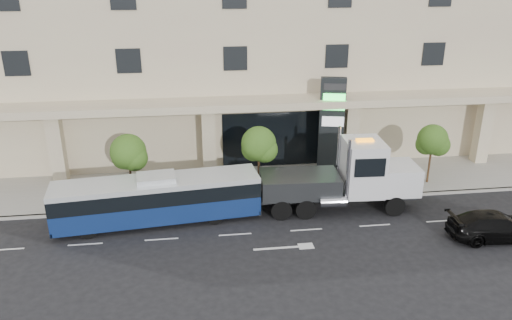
{
  "coord_description": "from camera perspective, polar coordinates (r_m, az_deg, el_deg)",
  "views": [
    {
      "loc": [
        -5.98,
        -25.5,
        13.83
      ],
      "look_at": [
        -2.38,
        2.0,
        2.97
      ],
      "focal_mm": 35.0,
      "sensor_mm": 36.0,
      "label": 1
    }
  ],
  "objects": [
    {
      "name": "ground",
      "position": [
        29.62,
        5.11,
        -6.55
      ],
      "size": [
        120.0,
        120.0,
        0.0
      ],
      "primitive_type": "plane",
      "color": "black",
      "rests_on": "ground"
    },
    {
      "name": "sidewalk",
      "position": [
        33.99,
        3.33,
        -2.53
      ],
      "size": [
        120.0,
        6.0,
        0.15
      ],
      "primitive_type": "cube",
      "color": "gray",
      "rests_on": "ground"
    },
    {
      "name": "curb",
      "position": [
        31.33,
        4.34,
        -4.73
      ],
      "size": [
        120.0,
        0.3,
        0.15
      ],
      "primitive_type": "cube",
      "color": "gray",
      "rests_on": "ground"
    },
    {
      "name": "convention_center",
      "position": [
        41.54,
        0.89,
        16.05
      ],
      "size": [
        60.0,
        17.6,
        20.0
      ],
      "color": "#C5AF93",
      "rests_on": "ground"
    },
    {
      "name": "tree_left",
      "position": [
        31.26,
        -14.32,
        0.64
      ],
      "size": [
        2.27,
        2.2,
        4.22
      ],
      "color": "#422B19",
      "rests_on": "sidewalk"
    },
    {
      "name": "tree_mid",
      "position": [
        31.21,
        0.36,
        1.58
      ],
      "size": [
        2.28,
        2.2,
        4.38
      ],
      "color": "#422B19",
      "rests_on": "sidewalk"
    },
    {
      "name": "tree_right",
      "position": [
        34.69,
        19.55,
        1.98
      ],
      "size": [
        2.1,
        2.0,
        4.04
      ],
      "color": "#422B19",
      "rests_on": "sidewalk"
    },
    {
      "name": "city_bus",
      "position": [
        28.91,
        -11.19,
        -4.33
      ],
      "size": [
        11.74,
        3.62,
        2.93
      ],
      "rotation": [
        0.0,
        0.0,
        0.1
      ],
      "color": "black",
      "rests_on": "ground"
    },
    {
      "name": "tow_truck",
      "position": [
        30.23,
        10.27,
        -2.04
      ],
      "size": [
        10.66,
        3.1,
        4.84
      ],
      "rotation": [
        0.0,
        0.0,
        -0.05
      ],
      "color": "#2D3033",
      "rests_on": "ground"
    },
    {
      "name": "black_sedan",
      "position": [
        29.99,
        25.74,
        -6.79
      ],
      "size": [
        5.27,
        2.37,
        1.5
      ],
      "primitive_type": "imported",
      "rotation": [
        0.0,
        0.0,
        1.52
      ],
      "color": "black",
      "rests_on": "ground"
    },
    {
      "name": "signage_pylon",
      "position": [
        34.53,
        8.61,
        3.88
      ],
      "size": [
        1.78,
        0.99,
        6.78
      ],
      "rotation": [
        0.0,
        0.0,
        -0.23
      ],
      "color": "black",
      "rests_on": "sidewalk"
    }
  ]
}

